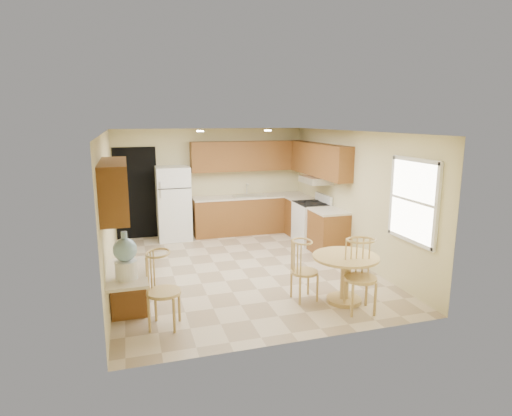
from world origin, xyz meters
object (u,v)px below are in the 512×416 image
object	(u,v)px
chair_table_a	(307,266)
chair_table_b	(365,271)
dining_table	(345,272)
water_crock	(126,258)
stove	(311,223)
refrigerator	(174,203)
chair_desk	(164,285)

from	to	relation	value
chair_table_a	chair_table_b	distance (m)	0.87
dining_table	water_crock	world-z (taller)	water_crock
chair_table_b	stove	bearing A→B (deg)	-92.08
refrigerator	chair_table_b	bearing A→B (deg)	-65.71
refrigerator	chair_desk	bearing A→B (deg)	-97.83
chair_desk	water_crock	bearing A→B (deg)	-70.25
dining_table	water_crock	bearing A→B (deg)	-177.60
refrigerator	water_crock	size ratio (longest dim) A/B	2.77
stove	dining_table	size ratio (longest dim) A/B	1.11
chair_desk	chair_table_a	bearing A→B (deg)	115.97
stove	chair_desk	size ratio (longest dim) A/B	1.06
refrigerator	chair_desk	size ratio (longest dim) A/B	1.63
chair_table_a	chair_table_b	bearing A→B (deg)	39.83
refrigerator	chair_table_a	bearing A→B (deg)	-69.55
stove	chair_table_b	xyz separation A→B (m)	(-0.75, -3.48, 0.17)
dining_table	chair_desk	bearing A→B (deg)	-177.42
chair_table_a	chair_table_b	xyz separation A→B (m)	(0.60, -0.62, 0.07)
refrigerator	chair_table_b	size ratio (longest dim) A/B	1.59
chair_table_a	chair_desk	distance (m)	2.14
refrigerator	chair_table_b	world-z (taller)	refrigerator
dining_table	chair_table_a	xyz separation A→B (m)	(-0.55, 0.16, 0.09)
chair_table_b	water_crock	xyz separation A→B (m)	(-3.17, 0.33, 0.40)
chair_table_a	stove	bearing A→B (deg)	150.45
stove	chair_desk	world-z (taller)	stove
dining_table	refrigerator	bearing A→B (deg)	116.03
chair_table_a	water_crock	xyz separation A→B (m)	(-2.57, -0.29, 0.47)
chair_desk	stove	bearing A→B (deg)	150.53
chair_table_b	chair_desk	xyz separation A→B (m)	(-2.72, 0.34, -0.02)
chair_desk	water_crock	xyz separation A→B (m)	(-0.45, -0.01, 0.42)
refrigerator	dining_table	xyz separation A→B (m)	(2.07, -4.24, -0.36)
refrigerator	chair_desk	distance (m)	4.41
chair_table_b	chair_desk	size ratio (longest dim) A/B	1.02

